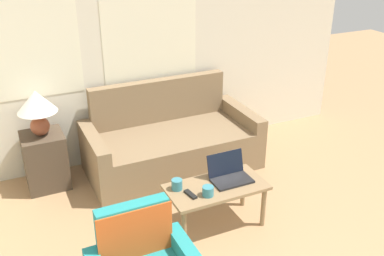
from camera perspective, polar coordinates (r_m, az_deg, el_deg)
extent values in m
cube|color=silver|center=(4.98, -11.78, 9.50)|extent=(6.33, 0.05, 2.60)
cube|color=white|center=(4.79, -20.78, 10.89)|extent=(1.10, 0.01, 1.30)
cube|color=white|center=(5.06, -5.36, 13.06)|extent=(1.10, 0.01, 1.30)
cube|color=#846B4C|center=(5.07, -2.46, -2.88)|extent=(1.62, 0.91, 0.44)
cube|color=#846B4C|center=(5.30, -4.17, 1.33)|extent=(1.62, 0.12, 0.94)
cube|color=#846B4C|center=(4.81, -12.18, -4.10)|extent=(0.14, 0.91, 0.59)
cube|color=#846B4C|center=(5.40, 6.16, -0.31)|extent=(0.14, 0.91, 0.59)
cube|color=teal|center=(3.34, -7.25, -15.58)|extent=(0.51, 0.10, 0.85)
cube|color=#D1511E|center=(3.24, -7.03, -14.80)|extent=(0.53, 0.01, 0.61)
cube|color=#4C3D2D|center=(4.95, -18.12, -3.92)|extent=(0.42, 0.42, 0.60)
ellipsoid|color=brown|center=(4.78, -18.74, 0.24)|extent=(0.19, 0.19, 0.20)
cylinder|color=tan|center=(4.73, -18.95, 1.65)|extent=(0.02, 0.02, 0.06)
cone|color=white|center=(4.68, -19.19, 3.22)|extent=(0.39, 0.39, 0.22)
cube|color=#8E704C|center=(4.05, 3.10, -7.51)|extent=(0.90, 0.46, 0.03)
cylinder|color=#8E704C|center=(3.90, -1.02, -12.82)|extent=(0.04, 0.04, 0.40)
cylinder|color=#8E704C|center=(4.22, 9.05, -9.86)|extent=(0.04, 0.04, 0.40)
cylinder|color=#8E704C|center=(4.16, -3.06, -10.06)|extent=(0.04, 0.04, 0.40)
cylinder|color=#8E704C|center=(4.46, 6.51, -7.53)|extent=(0.04, 0.04, 0.40)
cube|color=black|center=(4.10, 5.10, -6.69)|extent=(0.36, 0.21, 0.02)
cube|color=black|center=(4.14, 4.24, -4.48)|extent=(0.36, 0.07, 0.21)
cylinder|color=teal|center=(3.88, 2.05, -8.01)|extent=(0.10, 0.10, 0.09)
cylinder|color=teal|center=(3.96, -1.93, -7.19)|extent=(0.10, 0.10, 0.10)
cube|color=black|center=(3.90, -0.19, -8.41)|extent=(0.07, 0.16, 0.02)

